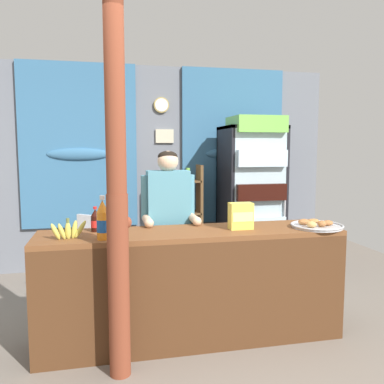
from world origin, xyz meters
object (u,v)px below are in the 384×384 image
object	(u,v)px
stall_counter	(195,277)
banana_bunch	(68,230)
timber_post	(117,202)
snack_box_instant_noodle	(241,216)
shopkeeper	(168,214)
drink_fridge	(252,188)
soda_bottle_cola	(95,221)
plastic_lawn_chair	(85,251)
pastry_tray	(316,225)
soda_bottle_orange_soda	(103,221)
bottle_shelf_rack	(183,216)

from	to	relation	value
stall_counter	banana_bunch	bearing A→B (deg)	179.44
timber_post	snack_box_instant_noodle	bearing A→B (deg)	21.51
shopkeeper	banana_bunch	world-z (taller)	shopkeeper
timber_post	drink_fridge	world-z (taller)	timber_post
stall_counter	timber_post	distance (m)	0.96
soda_bottle_cola	snack_box_instant_noodle	world-z (taller)	snack_box_instant_noodle
timber_post	plastic_lawn_chair	distance (m)	1.83
stall_counter	pastry_tray	xyz separation A→B (m)	(1.06, 0.00, 0.38)
plastic_lawn_chair	soda_bottle_cola	size ratio (longest dim) A/B	4.23
shopkeeper	soda_bottle_cola	distance (m)	0.73
soda_bottle_orange_soda	drink_fridge	bearing A→B (deg)	44.25
drink_fridge	pastry_tray	xyz separation A→B (m)	(-0.08, -1.74, -0.14)
soda_bottle_orange_soda	soda_bottle_cola	size ratio (longest dim) A/B	1.61
timber_post	soda_bottle_cola	world-z (taller)	timber_post
banana_bunch	bottle_shelf_rack	bearing A→B (deg)	57.58
drink_fridge	shopkeeper	bearing A→B (deg)	-137.24
drink_fridge	snack_box_instant_noodle	world-z (taller)	drink_fridge
bottle_shelf_rack	plastic_lawn_chair	bearing A→B (deg)	-151.26
drink_fridge	soda_bottle_cola	bearing A→B (deg)	-141.94
soda_bottle_orange_soda	banana_bunch	distance (m)	0.27
drink_fridge	banana_bunch	xyz separation A→B (m)	(-2.10, -1.73, -0.10)
pastry_tray	stall_counter	bearing A→B (deg)	-179.90
drink_fridge	stall_counter	bearing A→B (deg)	-123.38
stall_counter	timber_post	world-z (taller)	timber_post
stall_counter	plastic_lawn_chair	size ratio (longest dim) A/B	2.88
timber_post	bottle_shelf_rack	world-z (taller)	timber_post
plastic_lawn_chair	soda_bottle_cola	world-z (taller)	soda_bottle_cola
drink_fridge	pastry_tray	size ratio (longest dim) A/B	4.52
plastic_lawn_chair	snack_box_instant_noodle	distance (m)	1.89
timber_post	shopkeeper	world-z (taller)	timber_post
plastic_lawn_chair	timber_post	bearing A→B (deg)	-79.74
snack_box_instant_noodle	shopkeeper	bearing A→B (deg)	137.81
soda_bottle_orange_soda	snack_box_instant_noodle	world-z (taller)	soda_bottle_orange_soda
timber_post	plastic_lawn_chair	world-z (taller)	timber_post
pastry_tray	banana_bunch	xyz separation A→B (m)	(-2.02, 0.01, 0.04)
shopkeeper	plastic_lawn_chair	bearing A→B (deg)	136.04
timber_post	snack_box_instant_noodle	size ratio (longest dim) A/B	11.70
snack_box_instant_noodle	banana_bunch	distance (m)	1.38
timber_post	pastry_tray	world-z (taller)	timber_post
timber_post	soda_bottle_cola	size ratio (longest dim) A/B	12.64
soda_bottle_orange_soda	pastry_tray	distance (m)	1.78
plastic_lawn_chair	stall_counter	bearing A→B (deg)	-55.63
soda_bottle_orange_soda	timber_post	bearing A→B (deg)	-68.41
bottle_shelf_rack	shopkeeper	xyz separation A→B (m)	(-0.41, -1.42, 0.27)
drink_fridge	banana_bunch	distance (m)	2.73
soda_bottle_cola	shopkeeper	bearing A→B (deg)	26.85
drink_fridge	bottle_shelf_rack	size ratio (longest dim) A/B	1.43
drink_fridge	plastic_lawn_chair	world-z (taller)	drink_fridge
soda_bottle_cola	pastry_tray	world-z (taller)	soda_bottle_cola
soda_bottle_orange_soda	banana_bunch	xyz separation A→B (m)	(-0.25, 0.08, -0.07)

